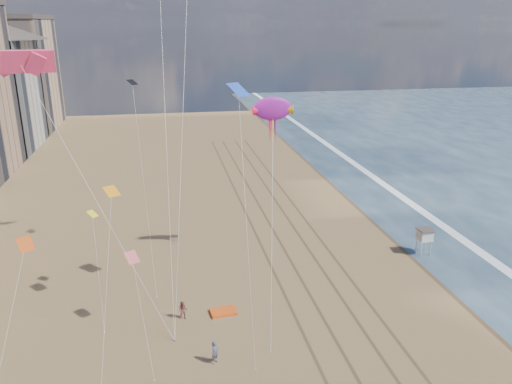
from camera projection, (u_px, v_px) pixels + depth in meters
wet_sand at (398, 216)px, 68.01m from camera, size 260.00×260.00×0.00m
foam at (426, 214)px, 68.75m from camera, size 260.00×260.00×0.00m
tracks at (301, 258)px, 55.79m from camera, size 7.68×120.00×0.01m
lifeguard_stand at (425, 235)px, 56.07m from camera, size 1.68×1.68×3.02m
grounded_kite at (223, 312)px, 45.14m from camera, size 2.46×1.71×0.26m
show_kite at (273, 109)px, 50.15m from camera, size 4.23×8.60×22.95m
kite_flyer_a at (215, 352)px, 38.22m from camera, size 0.83×0.81×1.91m
kite_flyer_b at (183, 310)px, 43.98m from camera, size 0.99×0.86×1.76m
small_kites at (143, 165)px, 41.27m from camera, size 17.68×21.10×13.84m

